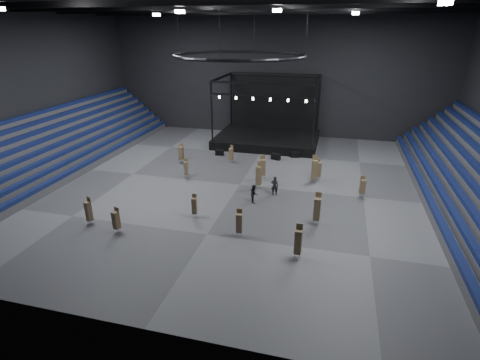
% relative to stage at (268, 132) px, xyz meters
% --- Properties ---
extents(floor, '(50.00, 50.00, 0.00)m').
position_rel_stage_xyz_m(floor, '(-0.00, -16.24, -1.45)').
color(floor, '#545456').
rests_on(floor, ground).
extents(wall_back, '(50.00, 0.20, 18.00)m').
position_rel_stage_xyz_m(wall_back, '(-0.00, 4.76, 7.55)').
color(wall_back, black).
rests_on(wall_back, ground).
extents(wall_front, '(50.00, 0.20, 18.00)m').
position_rel_stage_xyz_m(wall_front, '(-0.00, -37.24, 7.55)').
color(wall_front, black).
rests_on(wall_front, ground).
extents(wall_left, '(0.20, 42.00, 18.00)m').
position_rel_stage_xyz_m(wall_left, '(-25.00, -16.24, 7.55)').
color(wall_left, black).
rests_on(wall_left, ground).
extents(bleachers_left, '(7.20, 40.00, 6.40)m').
position_rel_stage_xyz_m(bleachers_left, '(-22.94, -16.24, 0.28)').
color(bleachers_left, '#49494B').
rests_on(bleachers_left, floor).
extents(stage, '(14.00, 10.00, 9.20)m').
position_rel_stage_xyz_m(stage, '(0.00, 0.00, 0.00)').
color(stage, black).
rests_on(stage, floor).
extents(truss_ring, '(12.30, 12.30, 5.15)m').
position_rel_stage_xyz_m(truss_ring, '(-0.00, -16.24, 11.55)').
color(truss_ring, black).
rests_on(truss_ring, ceiling).
extents(roof_girders, '(49.00, 30.35, 0.70)m').
position_rel_stage_xyz_m(roof_girders, '(-0.00, -16.24, 15.75)').
color(roof_girders, black).
rests_on(roof_girders, ceiling).
extents(floodlights, '(28.60, 16.60, 0.25)m').
position_rel_stage_xyz_m(floodlights, '(-0.00, -20.24, 15.15)').
color(floodlights, white).
rests_on(floodlights, roof_girders).
extents(flight_case_left, '(1.09, 0.61, 0.70)m').
position_rel_stage_xyz_m(flight_case_left, '(-4.99, -7.37, -1.10)').
color(flight_case_left, black).
rests_on(flight_case_left, floor).
extents(flight_case_mid, '(1.27, 0.93, 0.76)m').
position_rel_stage_xyz_m(flight_case_mid, '(2.35, -7.25, -1.07)').
color(flight_case_mid, black).
rests_on(flight_case_mid, floor).
extents(flight_case_right, '(1.23, 0.81, 0.76)m').
position_rel_stage_xyz_m(flight_case_right, '(4.61, -5.78, -1.07)').
color(flight_case_right, black).
rests_on(flight_case_right, floor).
extents(chair_stack_0, '(0.55, 0.55, 2.47)m').
position_rel_stage_xyz_m(chair_stack_0, '(-10.11, -27.55, -0.20)').
color(chair_stack_0, silver).
rests_on(chair_stack_0, floor).
extents(chair_stack_1, '(0.66, 0.66, 2.39)m').
position_rel_stage_xyz_m(chair_stack_1, '(7.85, -12.81, -0.20)').
color(chair_stack_1, silver).
rests_on(chair_stack_1, floor).
extents(chair_stack_2, '(0.51, 0.51, 2.35)m').
position_rel_stage_xyz_m(chair_stack_2, '(2.56, -26.32, -0.23)').
color(chair_stack_2, silver).
rests_on(chair_stack_2, floor).
extents(chair_stack_3, '(0.59, 0.59, 2.87)m').
position_rel_stage_xyz_m(chair_stack_3, '(2.10, -16.61, 0.00)').
color(chair_stack_3, silver).
rests_on(chair_stack_3, floor).
extents(chair_stack_4, '(0.51, 0.51, 2.73)m').
position_rel_stage_xyz_m(chair_stack_4, '(7.38, -28.22, -0.07)').
color(chair_stack_4, silver).
rests_on(chair_stack_4, floor).
extents(chair_stack_5, '(0.55, 0.55, 2.21)m').
position_rel_stage_xyz_m(chair_stack_5, '(-6.19, -15.71, -0.30)').
color(chair_stack_5, silver).
rests_on(chair_stack_5, floor).
extents(chair_stack_6, '(0.58, 0.58, 2.21)m').
position_rel_stage_xyz_m(chair_stack_6, '(-7.13, -28.22, -0.29)').
color(chair_stack_6, silver).
rests_on(chair_stack_6, floor).
extents(chair_stack_7, '(0.71, 0.71, 2.67)m').
position_rel_stage_xyz_m(chair_stack_7, '(1.99, -14.00, -0.06)').
color(chair_stack_7, silver).
rests_on(chair_stack_7, floor).
extents(chair_stack_8, '(0.46, 0.46, 2.14)m').
position_rel_stage_xyz_m(chair_stack_8, '(-2.02, -24.14, -0.34)').
color(chair_stack_8, silver).
rests_on(chair_stack_8, floor).
extents(chair_stack_9, '(0.53, 0.53, 2.15)m').
position_rel_stage_xyz_m(chair_stack_9, '(-2.80, -9.62, -0.34)').
color(chair_stack_9, silver).
rests_on(chair_stack_9, floor).
extents(chair_stack_10, '(0.65, 0.65, 3.06)m').
position_rel_stage_xyz_m(chair_stack_10, '(7.49, -13.72, 0.10)').
color(chair_stack_10, silver).
rests_on(chair_stack_10, floor).
extents(chair_stack_11, '(0.59, 0.59, 2.11)m').
position_rel_stage_xyz_m(chair_stack_11, '(12.30, -16.12, -0.33)').
color(chair_stack_11, silver).
rests_on(chair_stack_11, floor).
extents(chair_stack_12, '(0.55, 0.55, 2.89)m').
position_rel_stage_xyz_m(chair_stack_12, '(8.35, -22.84, 0.02)').
color(chair_stack_12, silver).
rests_on(chair_stack_12, floor).
extents(chair_stack_13, '(0.53, 0.53, 2.36)m').
position_rel_stage_xyz_m(chair_stack_13, '(-8.68, -11.20, -0.19)').
color(chair_stack_13, silver).
rests_on(chair_stack_13, floor).
extents(man_center, '(0.71, 0.47, 1.95)m').
position_rel_stage_xyz_m(man_center, '(3.96, -17.83, -0.48)').
color(man_center, black).
rests_on(man_center, floor).
extents(crew_member, '(0.83, 0.97, 1.75)m').
position_rel_stage_xyz_m(crew_member, '(2.35, -19.89, -0.57)').
color(crew_member, black).
rests_on(crew_member, floor).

